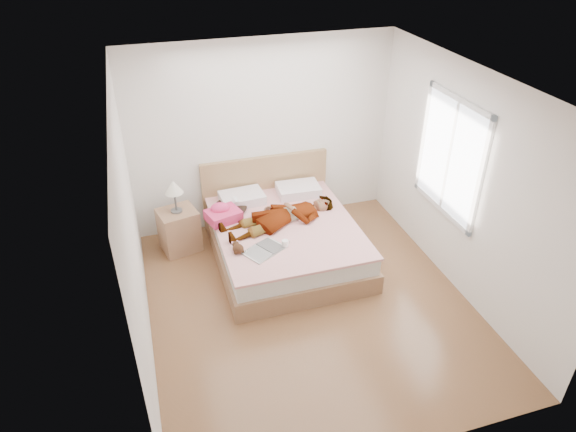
% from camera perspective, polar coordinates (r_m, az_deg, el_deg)
% --- Properties ---
extents(ground, '(4.00, 4.00, 0.00)m').
position_cam_1_polar(ground, '(6.07, 2.38, -9.71)').
color(ground, '#4F3118').
rests_on(ground, ground).
extents(woman, '(1.69, 0.95, 0.22)m').
position_cam_1_polar(woman, '(6.51, -0.76, 0.32)').
color(woman, white).
rests_on(woman, bed).
extents(hair, '(0.58, 0.65, 0.08)m').
position_cam_1_polar(hair, '(6.81, -6.43, 0.98)').
color(hair, black).
rests_on(hair, bed).
extents(phone, '(0.06, 0.10, 0.05)m').
position_cam_1_polar(phone, '(6.71, -5.83, 1.86)').
color(phone, silver).
rests_on(phone, bed).
extents(room_shell, '(4.00, 4.00, 4.00)m').
position_cam_1_polar(room_shell, '(6.19, 17.57, 6.27)').
color(room_shell, white).
rests_on(room_shell, ground).
extents(bed, '(1.80, 2.08, 1.00)m').
position_cam_1_polar(bed, '(6.68, -0.46, -2.29)').
color(bed, '#89603F').
rests_on(bed, ground).
extents(towel, '(0.49, 0.43, 0.22)m').
position_cam_1_polar(towel, '(6.59, -7.28, 0.27)').
color(towel, '#E33D7A').
rests_on(towel, bed).
extents(magazine, '(0.55, 0.49, 0.03)m').
position_cam_1_polar(magazine, '(6.01, -2.65, -3.81)').
color(magazine, silver).
rests_on(magazine, bed).
extents(coffee_mug, '(0.11, 0.09, 0.09)m').
position_cam_1_polar(coffee_mug, '(6.06, -0.31, -3.06)').
color(coffee_mug, white).
rests_on(coffee_mug, bed).
extents(plush_toy, '(0.15, 0.21, 0.11)m').
position_cam_1_polar(plush_toy, '(5.99, -5.62, -3.55)').
color(plush_toy, '#311C0D').
rests_on(plush_toy, bed).
extents(nightstand, '(0.56, 0.52, 1.02)m').
position_cam_1_polar(nightstand, '(6.90, -12.04, -1.20)').
color(nightstand, brown).
rests_on(nightstand, ground).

